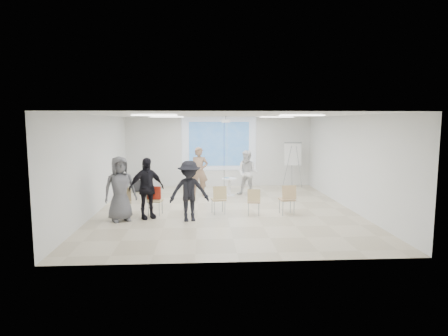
{
  "coord_description": "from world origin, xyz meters",
  "views": [
    {
      "loc": [
        -0.73,
        -11.69,
        2.79
      ],
      "look_at": [
        0.0,
        0.8,
        1.25
      ],
      "focal_mm": 30.0,
      "sensor_mm": 36.0,
      "label": 1
    }
  ],
  "objects": [
    {
      "name": "fluor_panel_ne",
      "position": [
        2.0,
        2.0,
        2.97
      ],
      "size": [
        1.2,
        0.3,
        0.02
      ],
      "primitive_type": "cube",
      "color": "white",
      "rests_on": "ceiling"
    },
    {
      "name": "chair_far_left",
      "position": [
        -3.05,
        -0.84,
        0.53
      ],
      "size": [
        0.57,
        0.58,
        0.9
      ],
      "rotation": [
        0.0,
        0.0,
        0.41
      ],
      "color": "tan",
      "rests_on": "floor"
    },
    {
      "name": "ceiling_projector",
      "position": [
        0.1,
        1.49,
        2.69
      ],
      "size": [
        0.3,
        0.25,
        3.0
      ],
      "color": "white",
      "rests_on": "ceiling"
    },
    {
      "name": "wall_back",
      "position": [
        0.0,
        4.55,
        1.5
      ],
      "size": [
        8.0,
        0.1,
        3.0
      ],
      "primitive_type": "cube",
      "color": "silver",
      "rests_on": "floor"
    },
    {
      "name": "laptop",
      "position": [
        -1.16,
        -0.22,
        0.43
      ],
      "size": [
        0.32,
        0.25,
        0.02
      ],
      "primitive_type": "imported",
      "rotation": [
        0.0,
        0.0,
        3.27
      ],
      "color": "black",
      "rests_on": "chair_left_inner"
    },
    {
      "name": "projection_halo",
      "position": [
        0.0,
        4.49,
        1.85
      ],
      "size": [
        3.2,
        0.01,
        2.3
      ],
      "primitive_type": "cube",
      "color": "silver",
      "rests_on": "wall_back"
    },
    {
      "name": "chair_left_mid",
      "position": [
        -2.17,
        -0.61,
        0.52
      ],
      "size": [
        0.47,
        0.5,
        0.87
      ],
      "rotation": [
        0.0,
        0.0,
        -0.16
      ],
      "color": "tan",
      "rests_on": "floor"
    },
    {
      "name": "red_jacket",
      "position": [
        -2.15,
        -0.76,
        0.72
      ],
      "size": [
        0.4,
        0.15,
        0.38
      ],
      "primitive_type": "cube",
      "rotation": [
        0.0,
        0.0,
        -0.16
      ],
      "color": "#B52716",
      "rests_on": "chair_left_mid"
    },
    {
      "name": "controller_right",
      "position": [
        0.81,
        2.57,
        1.29
      ],
      "size": [
        0.08,
        0.14,
        0.04
      ],
      "primitive_type": "cube",
      "rotation": [
        0.0,
        0.0,
        -0.35
      ],
      "color": "white",
      "rests_on": "player_right"
    },
    {
      "name": "chair_right_far",
      "position": [
        1.83,
        -0.77,
        0.54
      ],
      "size": [
        0.47,
        0.5,
        0.92
      ],
      "rotation": [
        0.0,
        0.0,
        0.09
      ],
      "color": "tan",
      "rests_on": "floor"
    },
    {
      "name": "chair_right_inner",
      "position": [
        0.8,
        -0.78,
        0.48
      ],
      "size": [
        0.43,
        0.45,
        0.82
      ],
      "rotation": [
        0.0,
        0.0,
        -0.12
      ],
      "color": "tan",
      "rests_on": "floor"
    },
    {
      "name": "projection_image",
      "position": [
        0.0,
        4.47,
        1.85
      ],
      "size": [
        2.6,
        0.01,
        1.9
      ],
      "primitive_type": "cube",
      "color": "#336DAE",
      "rests_on": "wall_back"
    },
    {
      "name": "flipchart_easel",
      "position": [
        3.1,
        3.89,
        1.44
      ],
      "size": [
        0.84,
        0.64,
        1.96
      ],
      "rotation": [
        0.0,
        0.0,
        -0.08
      ],
      "color": "#979A9F",
      "rests_on": "floor"
    },
    {
      "name": "fluor_panel_sw",
      "position": [
        -2.0,
        -1.5,
        2.97
      ],
      "size": [
        1.2,
        0.3,
        0.02
      ],
      "primitive_type": "cube",
      "color": "white",
      "rests_on": "ceiling"
    },
    {
      "name": "floor",
      "position": [
        0.0,
        0.0,
        -0.05
      ],
      "size": [
        8.0,
        9.0,
        0.1
      ],
      "primitive_type": "cube",
      "color": "beige",
      "rests_on": "ground"
    },
    {
      "name": "fluor_panel_nw",
      "position": [
        -2.0,
        2.0,
        2.97
      ],
      "size": [
        1.2,
        0.3,
        0.02
      ],
      "primitive_type": "cube",
      "color": "white",
      "rests_on": "ceiling"
    },
    {
      "name": "controller_left",
      "position": [
        -0.67,
        2.63,
        1.38
      ],
      "size": [
        0.05,
        0.12,
        0.04
      ],
      "primitive_type": "cube",
      "rotation": [
        0.0,
        0.0,
        -0.06
      ],
      "color": "white",
      "rests_on": "player_left"
    },
    {
      "name": "audience_left",
      "position": [
        -2.35,
        -0.92,
        1.02
      ],
      "size": [
        1.38,
        1.18,
        2.04
      ],
      "primitive_type": "imported",
      "rotation": [
        0.0,
        0.0,
        0.49
      ],
      "color": "black",
      "rests_on": "floor"
    },
    {
      "name": "chair_left_inner",
      "position": [
        -1.15,
        -0.3,
        0.48
      ],
      "size": [
        0.42,
        0.45,
        0.81
      ],
      "rotation": [
        0.0,
        0.0,
        0.13
      ],
      "color": "tan",
      "rests_on": "floor"
    },
    {
      "name": "audience_mid",
      "position": [
        -1.1,
        -1.28,
        0.97
      ],
      "size": [
        1.35,
        0.88,
        1.95
      ],
      "primitive_type": "imported",
      "rotation": [
        0.0,
        0.0,
        0.16
      ],
      "color": "black",
      "rests_on": "floor"
    },
    {
      "name": "ceiling",
      "position": [
        0.0,
        0.0,
        3.05
      ],
      "size": [
        8.0,
        9.0,
        0.1
      ],
      "primitive_type": "cube",
      "color": "white",
      "rests_on": "wall_back"
    },
    {
      "name": "av_cart",
      "position": [
        -3.26,
        3.38,
        0.32
      ],
      "size": [
        0.47,
        0.38,
        0.7
      ],
      "rotation": [
        0.0,
        0.0,
        -0.01
      ],
      "color": "black",
      "rests_on": "floor"
    },
    {
      "name": "audience_outer",
      "position": [
        -3.05,
        -1.15,
        1.03
      ],
      "size": [
        1.19,
        1.04,
        2.06
      ],
      "primitive_type": "imported",
      "rotation": [
        0.0,
        0.0,
        0.45
      ],
      "color": "#5E5D63",
      "rests_on": "floor"
    },
    {
      "name": "chair_center",
      "position": [
        -0.23,
        -0.55,
        0.52
      ],
      "size": [
        0.48,
        0.51,
        0.88
      ],
      "rotation": [
        0.0,
        0.0,
        0.18
      ],
      "color": "tan",
      "rests_on": "floor"
    },
    {
      "name": "player_left",
      "position": [
        -0.85,
        2.38,
        1.05
      ],
      "size": [
        0.8,
        0.57,
        2.1
      ],
      "primitive_type": "imported",
      "rotation": [
        0.0,
        0.0,
        -0.06
      ],
      "color": "#97755D",
      "rests_on": "floor"
    },
    {
      "name": "wall_left",
      "position": [
        -4.05,
        0.0,
        1.5
      ],
      "size": [
        0.1,
        9.0,
        3.0
      ],
      "primitive_type": "cube",
      "color": "silver",
      "rests_on": "floor"
    },
    {
      "name": "fluor_panel_se",
      "position": [
        2.0,
        -1.5,
        2.97
      ],
      "size": [
        1.2,
        0.3,
        0.02
      ],
      "primitive_type": "cube",
      "color": "white",
      "rests_on": "ceiling"
    },
    {
      "name": "player_right",
      "position": [
        0.99,
        2.32,
        0.95
      ],
      "size": [
        1.12,
        1.01,
        1.91
      ],
      "primitive_type": "imported",
      "rotation": [
        0.0,
        0.0,
        -0.35
      ],
      "color": "white",
      "rests_on": "floor"
    },
    {
      "name": "pedestal_table",
      "position": [
        0.29,
        2.25,
        0.39
      ],
      "size": [
        0.72,
        0.72,
        0.7
      ],
      "rotation": [
        0.0,
        0.0,
        0.32
      ],
      "color": "white",
      "rests_on": "floor"
    },
    {
      "name": "wall_right",
      "position": [
        4.05,
        0.0,
        1.5
      ],
      "size": [
        0.1,
        9.0,
        3.0
      ],
      "primitive_type": "cube",
      "color": "silver",
      "rests_on": "floor"
    }
  ]
}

